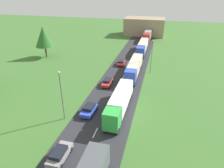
# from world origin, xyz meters

# --- Properties ---
(road) EXTENTS (10.00, 140.00, 0.06)m
(road) POSITION_xyz_m (0.00, 24.50, 0.03)
(road) COLOR #2B2B30
(road) RESTS_ON ground
(lane_marking_centre) EXTENTS (0.16, 123.84, 0.01)m
(lane_marking_centre) POSITION_xyz_m (0.00, 22.24, 0.07)
(lane_marking_centre) COLOR white
(lane_marking_centre) RESTS_ON road
(truck_second) EXTENTS (2.61, 12.92, 3.52)m
(truck_second) POSITION_xyz_m (2.34, 32.52, 2.11)
(truck_second) COLOR green
(truck_second) RESTS_ON road
(truck_third) EXTENTS (2.52, 14.11, 3.51)m
(truck_third) POSITION_xyz_m (2.33, 49.39, 2.08)
(truck_third) COLOR blue
(truck_third) RESTS_ON road
(truck_fourth) EXTENTS (2.55, 13.46, 3.44)m
(truck_fourth) POSITION_xyz_m (2.18, 68.72, 2.06)
(truck_fourth) COLOR blue
(truck_fourth) RESTS_ON road
(truck_fifth) EXTENTS (2.80, 13.49, 3.71)m
(truck_fifth) POSITION_xyz_m (2.34, 86.77, 2.20)
(truck_fifth) COLOR red
(truck_fifth) RESTS_ON road
(car_second) EXTENTS (1.88, 4.29, 1.52)m
(car_second) POSITION_xyz_m (-2.79, 20.04, 0.85)
(car_second) COLOR gray
(car_second) RESTS_ON road
(car_third) EXTENTS (2.00, 4.04, 1.53)m
(car_third) POSITION_xyz_m (-2.69, 30.64, 0.85)
(car_third) COLOR blue
(car_third) RESTS_ON road
(car_fourth) EXTENTS (1.89, 4.12, 1.39)m
(car_fourth) POSITION_xyz_m (-2.60, 42.21, 0.79)
(car_fourth) COLOR red
(car_fourth) RESTS_ON road
(car_fifth) EXTENTS (2.02, 4.58, 1.35)m
(car_fifth) POSITION_xyz_m (-2.24, 55.64, 0.78)
(car_fifth) COLOR red
(car_fifth) RESTS_ON road
(lamppost_second) EXTENTS (0.36, 0.36, 8.65)m
(lamppost_second) POSITION_xyz_m (-6.20, 28.22, 4.81)
(lamppost_second) COLOR slate
(lamppost_second) RESTS_ON ground
(lamppost_third) EXTENTS (0.36, 0.36, 8.60)m
(lamppost_third) POSITION_xyz_m (6.18, 51.95, 4.78)
(lamppost_third) COLOR slate
(lamppost_third) RESTS_ON ground
(tree_oak) EXTENTS (5.44, 5.44, 9.38)m
(tree_oak) POSITION_xyz_m (-26.46, 56.66, 6.37)
(tree_oak) COLOR #513823
(tree_oak) RESTS_ON ground
(distant_building) EXTENTS (17.21, 10.31, 7.41)m
(distant_building) POSITION_xyz_m (-0.21, 95.70, 3.70)
(distant_building) COLOR #9E846B
(distant_building) RESTS_ON ground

